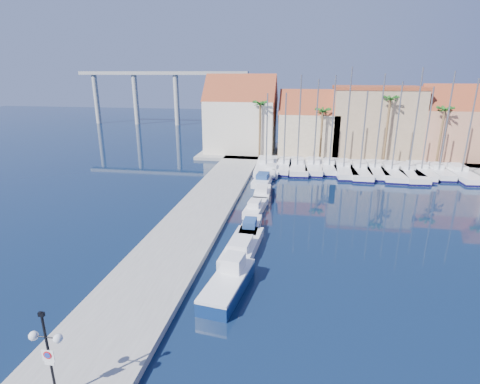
% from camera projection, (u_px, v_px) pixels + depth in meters
% --- Properties ---
extents(ground, '(260.00, 260.00, 0.00)m').
position_uv_depth(ground, '(275.00, 314.00, 23.08)').
color(ground, black).
rests_on(ground, ground).
extents(quay_west, '(6.00, 77.00, 0.50)m').
position_uv_depth(quay_west, '(195.00, 220.00, 37.12)').
color(quay_west, gray).
rests_on(quay_west, ground).
extents(shore_north, '(54.00, 16.00, 0.50)m').
position_uv_depth(shore_north, '(353.00, 155.00, 66.46)').
color(shore_north, gray).
rests_on(shore_north, ground).
extents(lamp_post, '(1.52, 0.42, 4.46)m').
position_uv_depth(lamp_post, '(47.00, 343.00, 15.59)').
color(lamp_post, black).
rests_on(lamp_post, quay_west).
extents(fishing_boat, '(2.90, 6.41, 2.16)m').
position_uv_depth(fishing_boat, '(228.00, 282.00, 25.21)').
color(fishing_boat, navy).
rests_on(fishing_boat, ground).
extents(motorboat_west_0, '(2.77, 7.31, 1.40)m').
position_uv_depth(motorboat_west_0, '(242.00, 247.00, 30.79)').
color(motorboat_west_0, white).
rests_on(motorboat_west_0, ground).
extents(motorboat_west_1, '(1.65, 5.04, 1.40)m').
position_uv_depth(motorboat_west_1, '(250.00, 227.00, 34.71)').
color(motorboat_west_1, white).
rests_on(motorboat_west_1, ground).
extents(motorboat_west_2, '(2.11, 5.38, 1.40)m').
position_uv_depth(motorboat_west_2, '(255.00, 207.00, 39.82)').
color(motorboat_west_2, white).
rests_on(motorboat_west_2, ground).
extents(motorboat_west_3, '(2.01, 5.62, 1.40)m').
position_uv_depth(motorboat_west_3, '(262.00, 193.00, 44.47)').
color(motorboat_west_3, white).
rests_on(motorboat_west_3, ground).
extents(motorboat_west_4, '(2.58, 6.83, 1.40)m').
position_uv_depth(motorboat_west_4, '(263.00, 179.00, 50.46)').
color(motorboat_west_4, white).
rests_on(motorboat_west_4, ground).
extents(motorboat_west_5, '(2.18, 6.77, 1.40)m').
position_uv_depth(motorboat_west_5, '(272.00, 170.00, 55.07)').
color(motorboat_west_5, white).
rests_on(motorboat_west_5, ground).
extents(sailboat_0, '(3.58, 11.80, 11.37)m').
position_uv_depth(sailboat_0, '(266.00, 166.00, 57.01)').
color(sailboat_0, white).
rests_on(sailboat_0, ground).
extents(sailboat_1, '(2.98, 9.06, 11.44)m').
position_uv_depth(sailboat_1, '(284.00, 166.00, 57.08)').
color(sailboat_1, white).
rests_on(sailboat_1, ground).
extents(sailboat_2, '(3.38, 10.08, 13.89)m').
position_uv_depth(sailboat_2, '(297.00, 166.00, 56.81)').
color(sailboat_2, white).
rests_on(sailboat_2, ground).
extents(sailboat_3, '(2.63, 9.60, 13.32)m').
position_uv_depth(sailboat_3, '(313.00, 166.00, 56.83)').
color(sailboat_3, white).
rests_on(sailboat_3, ground).
extents(sailboat_4, '(2.57, 8.33, 13.83)m').
position_uv_depth(sailboat_4, '(329.00, 166.00, 56.51)').
color(sailboat_4, white).
rests_on(sailboat_4, ground).
extents(sailboat_5, '(3.49, 10.84, 14.93)m').
position_uv_depth(sailboat_5, '(343.00, 168.00, 55.56)').
color(sailboat_5, white).
rests_on(sailboat_5, ground).
extents(sailboat_6, '(3.10, 10.77, 11.80)m').
position_uv_depth(sailboat_6, '(359.00, 170.00, 54.74)').
color(sailboat_6, white).
rests_on(sailboat_6, ground).
extents(sailboat_7, '(2.91, 9.79, 14.07)m').
position_uv_depth(sailboat_7, '(374.00, 169.00, 54.99)').
color(sailboat_7, white).
rests_on(sailboat_7, ground).
extents(sailboat_8, '(3.42, 11.15, 13.06)m').
position_uv_depth(sailboat_8, '(391.00, 171.00, 54.24)').
color(sailboat_8, white).
rests_on(sailboat_8, ground).
extents(sailboat_9, '(3.73, 10.93, 14.85)m').
position_uv_depth(sailboat_9, '(407.00, 172.00, 53.58)').
color(sailboat_9, white).
rests_on(sailboat_9, ground).
extents(sailboat_10, '(3.37, 10.04, 12.38)m').
position_uv_depth(sailboat_10, '(420.00, 171.00, 54.34)').
color(sailboat_10, white).
rests_on(sailboat_10, ground).
extents(sailboat_11, '(2.68, 8.26, 14.38)m').
position_uv_depth(sailboat_11, '(437.00, 171.00, 53.83)').
color(sailboat_11, white).
rests_on(sailboat_11, ground).
extents(sailboat_12, '(3.31, 10.16, 13.47)m').
position_uv_depth(sailboat_12, '(459.00, 173.00, 52.90)').
color(sailboat_12, white).
rests_on(sailboat_12, ground).
extents(building_0, '(12.30, 9.00, 13.50)m').
position_uv_depth(building_0, '(241.00, 117.00, 66.81)').
color(building_0, beige).
rests_on(building_0, shore_north).
extents(building_1, '(10.30, 8.00, 11.00)m').
position_uv_depth(building_1, '(309.00, 126.00, 65.26)').
color(building_1, tan).
rests_on(building_1, shore_north).
extents(building_2, '(14.20, 10.20, 11.50)m').
position_uv_depth(building_2, '(374.00, 121.00, 64.14)').
color(building_2, tan).
rests_on(building_2, shore_north).
extents(building_3, '(10.30, 8.00, 12.00)m').
position_uv_depth(building_3, '(451.00, 126.00, 61.40)').
color(building_3, tan).
rests_on(building_3, shore_north).
extents(palm_0, '(2.60, 2.60, 10.15)m').
position_uv_depth(palm_0, '(260.00, 105.00, 60.69)').
color(palm_0, brown).
rests_on(palm_0, shore_north).
extents(palm_1, '(2.60, 2.60, 9.15)m').
position_uv_depth(palm_1, '(323.00, 112.00, 59.38)').
color(palm_1, brown).
rests_on(palm_1, shore_north).
extents(palm_2, '(2.60, 2.60, 11.15)m').
position_uv_depth(palm_2, '(390.00, 101.00, 57.20)').
color(palm_2, brown).
rests_on(palm_2, shore_north).
extents(palm_3, '(2.60, 2.60, 9.65)m').
position_uv_depth(palm_3, '(445.00, 111.00, 56.35)').
color(palm_3, brown).
rests_on(palm_3, shore_north).
extents(viaduct, '(48.00, 2.20, 14.45)m').
position_uv_depth(viaduct, '(158.00, 87.00, 103.18)').
color(viaduct, '#9E9E99').
rests_on(viaduct, ground).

